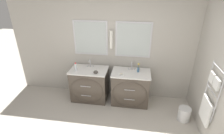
% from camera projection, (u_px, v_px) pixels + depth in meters
% --- Properties ---
extents(wall_back, '(5.11, 0.15, 2.60)m').
position_uv_depth(wall_back, '(117.00, 45.00, 4.05)').
color(wall_back, '#B2ADA3').
rests_on(wall_back, ground_plane).
extents(wall_right, '(0.13, 4.01, 2.60)m').
position_uv_depth(wall_right, '(219.00, 74.00, 2.81)').
color(wall_right, '#B2ADA3').
rests_on(wall_right, ground_plane).
extents(vanity_left, '(0.87, 0.62, 0.79)m').
position_uv_depth(vanity_left, '(89.00, 85.00, 4.19)').
color(vanity_left, '#4C4238').
rests_on(vanity_left, ground_plane).
extents(vanity_right, '(0.87, 0.62, 0.79)m').
position_uv_depth(vanity_right, '(130.00, 88.00, 4.06)').
color(vanity_right, '#4C4238').
rests_on(vanity_right, ground_plane).
extents(faucet_left, '(0.17, 0.12, 0.20)m').
position_uv_depth(faucet_left, '(90.00, 63.00, 4.13)').
color(faucet_left, silver).
rests_on(faucet_left, vanity_left).
extents(faucet_right, '(0.17, 0.12, 0.20)m').
position_uv_depth(faucet_right, '(132.00, 66.00, 4.00)').
color(faucet_right, silver).
rests_on(faucet_right, vanity_right).
extents(toiletry_bottle, '(0.06, 0.06, 0.20)m').
position_uv_depth(toiletry_bottle, '(76.00, 67.00, 3.97)').
color(toiletry_bottle, silver).
rests_on(toiletry_bottle, vanity_left).
extents(amenity_bowl, '(0.11, 0.11, 0.06)m').
position_uv_depth(amenity_bowl, '(96.00, 72.00, 3.87)').
color(amenity_bowl, '#4C4742').
rests_on(amenity_bowl, vanity_left).
extents(flower_vase, '(0.05, 0.05, 0.21)m').
position_uv_depth(flower_vase, '(138.00, 68.00, 3.92)').
color(flower_vase, teal).
rests_on(flower_vase, vanity_right).
extents(soap_dish, '(0.12, 0.08, 0.04)m').
position_uv_depth(soap_dish, '(121.00, 74.00, 3.80)').
color(soap_dish, white).
rests_on(soap_dish, vanity_right).
extents(waste_bin, '(0.25, 0.25, 0.30)m').
position_uv_depth(waste_bin, '(184.00, 114.00, 3.63)').
color(waste_bin, silver).
rests_on(waste_bin, ground_plane).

